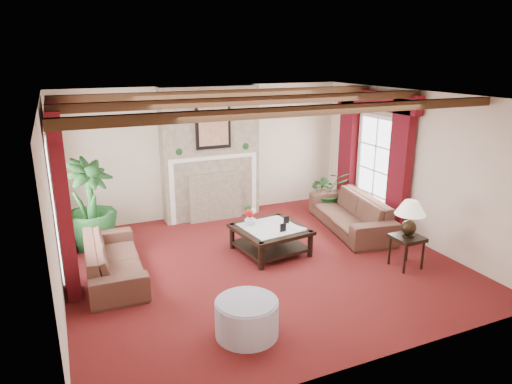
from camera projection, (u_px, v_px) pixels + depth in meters
name	position (u px, v px, depth m)	size (l,w,h in m)	color
floor	(262.00, 264.00, 7.47)	(6.00, 6.00, 0.00)	#430C10
ceiling	(262.00, 96.00, 6.69)	(6.00, 6.00, 0.00)	white
back_wall	(207.00, 152.00, 9.49)	(6.00, 0.02, 2.70)	beige
left_wall	(52.00, 210.00, 5.93)	(0.02, 5.50, 2.70)	beige
right_wall	(413.00, 166.00, 8.24)	(0.02, 5.50, 2.70)	beige
ceiling_beams	(262.00, 100.00, 6.71)	(6.00, 3.00, 0.12)	#342010
fireplace	(209.00, 86.00, 8.93)	(2.00, 0.52, 2.70)	tan
french_door_left	(47.00, 138.00, 6.59)	(0.10, 1.10, 2.16)	white
french_door_right	(380.00, 117.00, 8.88)	(0.10, 1.10, 2.16)	white
curtains_left	(51.00, 108.00, 6.51)	(0.20, 2.40, 2.55)	#450914
curtains_right	(377.00, 95.00, 8.71)	(0.20, 2.40, 2.55)	#450914
sofa_left	(113.00, 253.00, 6.92)	(0.66, 2.06, 0.80)	black
sofa_right	(351.00, 207.00, 8.85)	(1.04, 2.34, 0.88)	black
potted_palm	(92.00, 223.00, 8.01)	(1.70, 1.80, 0.89)	black
small_plant	(328.00, 196.00, 9.86)	(1.02, 1.09, 0.72)	black
coffee_table	(270.00, 240.00, 7.84)	(1.12, 1.12, 0.46)	black
side_table	(406.00, 251.00, 7.30)	(0.45, 0.45, 0.53)	black
ottoman	(247.00, 318.00, 5.52)	(0.77, 0.77, 0.45)	#A09BB0
table_lamp	(410.00, 218.00, 7.13)	(0.48, 0.48, 0.61)	black
flower_vase	(250.00, 219.00, 7.88)	(0.21, 0.22, 0.20)	silver
book	(294.00, 223.00, 7.60)	(0.19, 0.10, 0.27)	black
photo_frame_a	(283.00, 228.00, 7.56)	(0.11, 0.02, 0.15)	black
photo_frame_b	(286.00, 220.00, 7.92)	(0.11, 0.02, 0.14)	black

